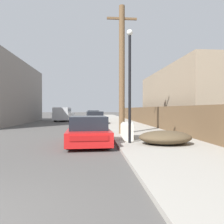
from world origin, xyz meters
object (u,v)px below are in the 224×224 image
at_px(car_parked_far, 93,116).
at_px(utility_pole, 122,68).
at_px(discarded_fridge, 127,131).
at_px(parked_sports_car_red, 88,131).
at_px(car_parked_mid, 94,118).
at_px(pickup_truck, 64,114).
at_px(street_lamp, 130,78).
at_px(brush_pile, 165,137).

bearing_deg(car_parked_far, utility_pole, -88.49).
bearing_deg(discarded_fridge, car_parked_far, 105.22).
bearing_deg(car_parked_far, parked_sports_car_red, -94.30).
distance_m(car_parked_mid, utility_pole, 10.51).
relative_size(pickup_truck, street_lamp, 1.15).
relative_size(car_parked_mid, street_lamp, 0.88).
relative_size(parked_sports_car_red, street_lamp, 0.83).
relative_size(discarded_fridge, car_parked_mid, 0.40).
xyz_separation_m(discarded_fridge, parked_sports_car_red, (-1.94, -0.92, 0.07)).
bearing_deg(street_lamp, discarded_fridge, 84.80).
xyz_separation_m(parked_sports_car_red, car_parked_mid, (0.35, 12.93, 0.05)).
height_order(pickup_truck, utility_pole, utility_pole).
xyz_separation_m(parked_sports_car_red, brush_pile, (3.25, -0.94, -0.18)).
bearing_deg(discarded_fridge, brush_pile, -44.35).
bearing_deg(pickup_truck, parked_sports_car_red, 103.94).
height_order(parked_sports_car_red, utility_pole, utility_pole).
height_order(car_parked_mid, car_parked_far, car_parked_far).
distance_m(street_lamp, brush_pile, 2.98).
bearing_deg(parked_sports_car_red, pickup_truck, 98.48).
height_order(discarded_fridge, utility_pole, utility_pole).
distance_m(car_parked_mid, car_parked_far, 9.02).
bearing_deg(discarded_fridge, street_lamp, -84.75).
relative_size(utility_pole, street_lamp, 1.55).
xyz_separation_m(car_parked_mid, brush_pile, (2.90, -13.87, -0.24)).
height_order(parked_sports_car_red, pickup_truck, pickup_truck).
bearing_deg(car_parked_far, street_lamp, -89.68).
xyz_separation_m(car_parked_mid, street_lamp, (1.46, -13.41, 2.34)).
distance_m(pickup_truck, brush_pile, 21.63).
height_order(utility_pole, brush_pile, utility_pole).
relative_size(car_parked_far, street_lamp, 0.85).
distance_m(pickup_truck, street_lamp, 20.87).
bearing_deg(street_lamp, parked_sports_car_red, 164.95).
relative_size(discarded_fridge, brush_pile, 0.78).
relative_size(parked_sports_car_red, utility_pole, 0.54).
bearing_deg(brush_pile, parked_sports_car_red, 163.82).
bearing_deg(utility_pole, car_parked_far, 95.33).
relative_size(car_parked_mid, brush_pile, 1.95).
height_order(discarded_fridge, street_lamp, street_lamp).
distance_m(discarded_fridge, utility_pole, 4.15).
xyz_separation_m(parked_sports_car_red, street_lamp, (1.81, -0.49, 2.39)).
relative_size(car_parked_far, utility_pole, 0.55).
relative_size(car_parked_mid, utility_pole, 0.57).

